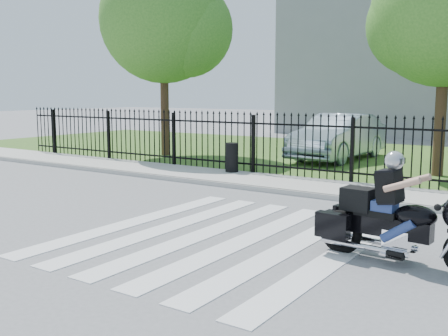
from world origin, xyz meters
The scene contains 12 objects.
ground centered at (0.00, 0.00, 0.00)m, with size 120.00×120.00×0.00m, color slate.
crosswalk centered at (0.00, 0.00, 0.01)m, with size 5.00×5.50×0.01m, color silver, non-canonical shape.
sidewalk centered at (0.00, 5.00, 0.06)m, with size 40.00×2.00×0.12m, color #ADAAA3.
curb centered at (0.00, 4.00, 0.06)m, with size 40.00×0.12×0.12m, color #ADAAA3.
grass_strip centered at (0.00, 12.00, 0.01)m, with size 40.00×12.00×0.02m, color #31541D.
iron_fence centered at (0.00, 6.00, 0.90)m, with size 26.00×0.04×1.80m.
tree_left centered at (-8.50, 8.50, 5.17)m, with size 4.80×4.80×7.58m.
tree_mid centered at (1.50, 9.00, 4.67)m, with size 4.20×4.20×6.78m.
building_tall centered at (-3.00, 26.00, 6.00)m, with size 15.00×10.00×12.00m, color gray.
motorcycle_rider centered at (2.77, 0.31, 0.68)m, with size 2.50×0.91×1.65m.
parked_car centered at (-2.36, 10.93, 0.85)m, with size 1.76×5.04×1.66m, color #90A4B5.
litter_bin centered at (-3.55, 5.70, 0.55)m, with size 0.38×0.38×0.86m, color black.
Camera 1 is at (4.83, -7.10, 2.42)m, focal length 42.00 mm.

